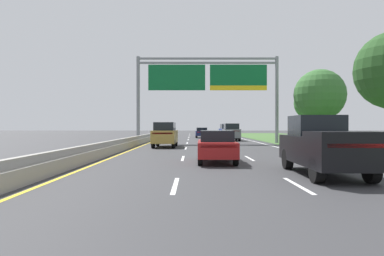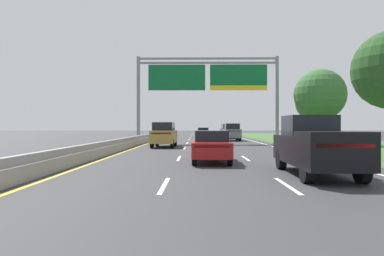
{
  "view_description": "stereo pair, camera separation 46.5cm",
  "coord_description": "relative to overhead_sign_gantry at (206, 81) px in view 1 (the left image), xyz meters",
  "views": [
    {
      "loc": [
        -1.34,
        -0.2,
        1.79
      ],
      "look_at": [
        -1.24,
        28.83,
        1.64
      ],
      "focal_mm": 33.25,
      "sensor_mm": 36.0,
      "label": 1
    },
    {
      "loc": [
        -0.88,
        -0.2,
        1.79
      ],
      "look_at": [
        -1.24,
        28.83,
        1.64
      ],
      "focal_mm": 33.25,
      "sensor_mm": 36.0,
      "label": 2
    }
  ],
  "objects": [
    {
      "name": "median_barrier_concrete",
      "position": [
        -6.9,
        -2.33,
        -6.18
      ],
      "size": [
        0.6,
        110.0,
        0.85
      ],
      "color": "#99968E",
      "rests_on": "ground"
    },
    {
      "name": "lane_striping",
      "position": [
        -0.3,
        -2.79,
        -6.53
      ],
      "size": [
        11.96,
        106.0,
        0.01
      ],
      "color": "white",
      "rests_on": "ground"
    },
    {
      "name": "grass_verge_right",
      "position": [
        13.65,
        -2.33,
        -6.52
      ],
      "size": [
        14.0,
        110.0,
        0.02
      ],
      "primitive_type": "cube",
      "color": "#3D602D",
      "rests_on": "ground"
    },
    {
      "name": "ground_plane",
      "position": [
        -0.3,
        -2.33,
        -6.53
      ],
      "size": [
        220.0,
        220.0,
        0.0
      ],
      "primitive_type": "plane",
      "color": "#333335"
    },
    {
      "name": "roadside_tree_mid",
      "position": [
        10.95,
        -2.56,
        -1.66
      ],
      "size": [
        5.02,
        5.02,
        7.39
      ],
      "color": "#4C3823",
      "rests_on": "ground"
    },
    {
      "name": "car_gold_left_lane_suv",
      "position": [
        -3.94,
        -7.24,
        -5.43
      ],
      "size": [
        1.99,
        4.74,
        2.11
      ],
      "rotation": [
        0.0,
        0.0,
        1.55
      ],
      "color": "#A38438",
      "rests_on": "ground"
    },
    {
      "name": "car_red_centre_lane_sedan",
      "position": [
        -0.43,
        -19.99,
        -5.71
      ],
      "size": [
        1.94,
        4.45,
        1.57
      ],
      "rotation": [
        0.0,
        0.0,
        1.54
      ],
      "color": "maroon",
      "rests_on": "ground"
    },
    {
      "name": "car_blue_right_lane_suv",
      "position": [
        3.38,
        13.83,
        -5.43
      ],
      "size": [
        1.99,
        4.74,
        2.11
      ],
      "rotation": [
        0.0,
        0.0,
        1.59
      ],
      "color": "navy",
      "rests_on": "ground"
    },
    {
      "name": "overhead_sign_gantry",
      "position": [
        0.0,
        0.0,
        0.0
      ],
      "size": [
        15.06,
        0.42,
        9.17
      ],
      "color": "gray",
      "rests_on": "ground"
    },
    {
      "name": "car_navy_centre_lane_sedan",
      "position": [
        -0.17,
        16.98,
        -5.71
      ],
      "size": [
        1.9,
        4.43,
        1.57
      ],
      "rotation": [
        0.0,
        0.0,
        1.59
      ],
      "color": "#161E47",
      "rests_on": "ground"
    },
    {
      "name": "pickup_truck_black",
      "position": [
        3.16,
        -24.55,
        -5.46
      ],
      "size": [
        2.1,
        5.44,
        2.2
      ],
      "rotation": [
        0.0,
        0.0,
        1.55
      ],
      "color": "black",
      "rests_on": "ground"
    },
    {
      "name": "roadside_tree_far",
      "position": [
        14.35,
        10.09,
        -1.66
      ],
      "size": [
        4.53,
        4.53,
        7.15
      ],
      "color": "#4C3823",
      "rests_on": "ground"
    },
    {
      "name": "car_grey_right_lane_suv",
      "position": [
        3.17,
        6.13,
        -5.43
      ],
      "size": [
        1.95,
        4.72,
        2.11
      ],
      "rotation": [
        0.0,
        0.0,
        1.56
      ],
      "color": "slate",
      "rests_on": "ground"
    }
  ]
}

